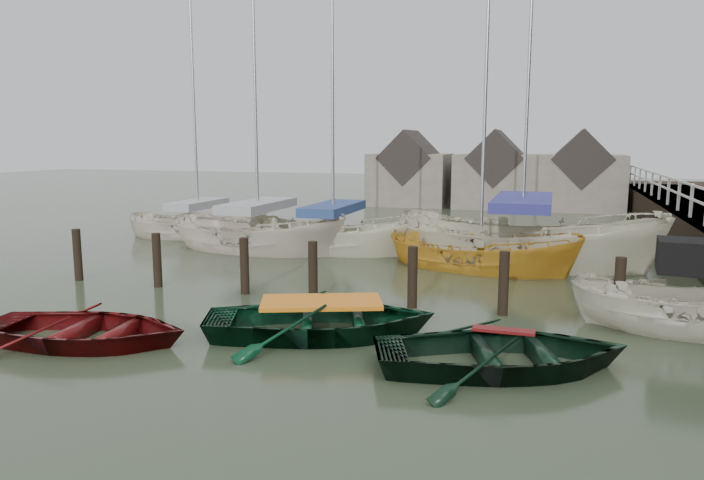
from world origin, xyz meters
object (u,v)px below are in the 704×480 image
(rowboat_dkgreen, at_px, (502,369))
(sailboat_e, at_px, (199,235))
(sailboat_a, at_px, (259,249))
(sailboat_d, at_px, (521,261))
(motorboat, at_px, (690,328))
(sailboat_b, at_px, (333,249))
(sailboat_c, at_px, (480,268))
(rowboat_red, at_px, (85,344))
(rowboat_green, at_px, (322,336))

(rowboat_dkgreen, relative_size, sailboat_e, 0.41)
(sailboat_a, height_order, sailboat_d, sailboat_d)
(motorboat, distance_m, sailboat_b, 11.81)
(sailboat_a, distance_m, sailboat_d, 8.75)
(motorboat, distance_m, sailboat_c, 6.89)
(sailboat_d, relative_size, sailboat_e, 1.19)
(rowboat_red, relative_size, rowboat_green, 0.89)
(sailboat_c, bearing_deg, sailboat_b, 88.28)
(sailboat_b, bearing_deg, sailboat_c, -104.84)
(motorboat, relative_size, sailboat_a, 0.44)
(rowboat_dkgreen, relative_size, sailboat_c, 0.38)
(sailboat_b, xyz_separation_m, sailboat_d, (6.23, -0.20, -0.01))
(motorboat, height_order, sailboat_b, sailboat_b)
(rowboat_dkgreen, distance_m, sailboat_a, 12.80)
(rowboat_green, bearing_deg, rowboat_red, 93.14)
(motorboat, bearing_deg, rowboat_red, 116.27)
(sailboat_b, bearing_deg, motorboat, -122.33)
(sailboat_a, xyz_separation_m, sailboat_d, (8.74, 0.44, -0.00))
(rowboat_dkgreen, height_order, sailboat_c, sailboat_c)
(rowboat_red, distance_m, motorboat, 11.61)
(rowboat_green, height_order, sailboat_c, sailboat_c)
(rowboat_red, height_order, rowboat_green, rowboat_green)
(sailboat_c, relative_size, sailboat_e, 1.09)
(motorboat, bearing_deg, sailboat_a, 69.18)
(rowboat_dkgreen, height_order, sailboat_d, sailboat_d)
(rowboat_green, xyz_separation_m, sailboat_b, (-2.95, 9.01, 0.06))
(sailboat_a, xyz_separation_m, sailboat_b, (2.51, 0.64, 0.00))
(sailboat_c, distance_m, sailboat_d, 1.73)
(rowboat_green, xyz_separation_m, sailboat_c, (2.18, 7.47, 0.02))
(sailboat_a, relative_size, sailboat_d, 0.87)
(sailboat_a, bearing_deg, sailboat_c, -88.83)
(rowboat_green, height_order, motorboat, motorboat)
(motorboat, relative_size, sailboat_b, 0.41)
(rowboat_dkgreen, distance_m, motorboat, 4.61)
(rowboat_red, relative_size, sailboat_c, 0.36)
(rowboat_red, bearing_deg, sailboat_b, -13.38)
(rowboat_red, distance_m, sailboat_a, 10.27)
(rowboat_dkgreen, bearing_deg, sailboat_c, -10.87)
(sailboat_b, distance_m, sailboat_e, 6.30)
(sailboat_c, bearing_deg, motorboat, -122.76)
(rowboat_dkgreen, xyz_separation_m, sailboat_d, (-0.20, 9.60, 0.06))
(motorboat, bearing_deg, sailboat_e, 68.28)
(rowboat_dkgreen, xyz_separation_m, sailboat_a, (-8.94, 9.16, 0.06))
(sailboat_b, relative_size, sailboat_c, 1.03)
(rowboat_green, distance_m, sailboat_a, 9.99)
(rowboat_green, bearing_deg, sailboat_c, -37.28)
(motorboat, bearing_deg, sailboat_d, 33.99)
(rowboat_dkgreen, distance_m, sailboat_b, 11.73)
(rowboat_green, height_order, sailboat_a, sailboat_a)
(sailboat_d, bearing_deg, sailboat_e, 94.01)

